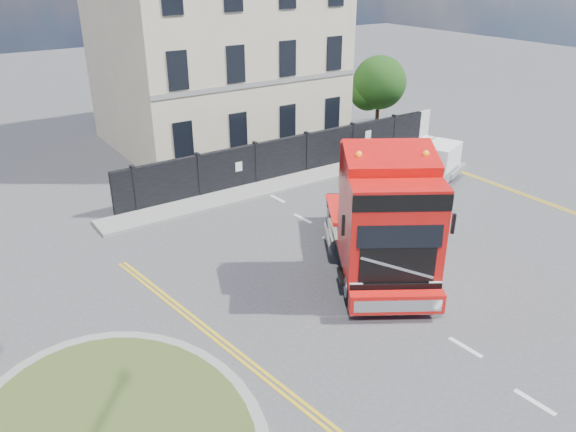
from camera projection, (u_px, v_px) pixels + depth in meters
ground at (292, 290)px, 18.56m from camera, size 120.00×120.00×0.00m
hoarding_fence at (299, 154)px, 28.24m from camera, size 18.80×0.25×2.00m
georgian_building at (216, 40)px, 31.61m from camera, size 12.30×10.30×12.80m
tree at (377, 85)px, 33.68m from camera, size 3.20×3.20×4.80m
pavement_far at (300, 179)px, 27.68m from camera, size 20.00×1.60×0.12m
truck at (384, 223)px, 18.52m from camera, size 6.44×7.97×4.57m
flatbed_pickup at (425, 159)px, 27.15m from camera, size 3.72×5.54×2.10m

